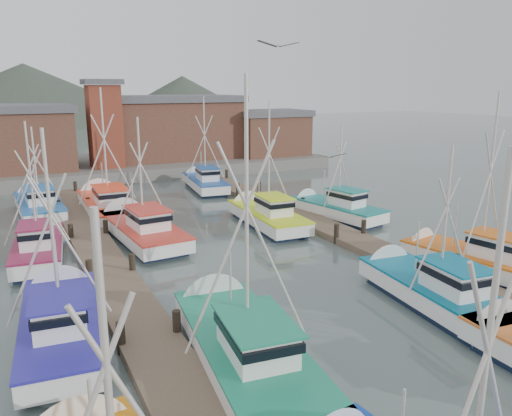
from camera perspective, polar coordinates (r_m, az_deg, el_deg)
name	(u,v)px	position (r m, az deg, el deg)	size (l,w,h in m)	color
ground	(291,292)	(22.92, 4.07, -9.56)	(260.00, 260.00, 0.00)	#4E5E5B
dock_left	(116,283)	(24.12, -15.72, -8.30)	(2.30, 46.00, 1.50)	brown
dock_right	(360,242)	(29.74, 11.78, -3.86)	(2.30, 46.00, 1.50)	brown
quay	(120,166)	(56.76, -15.29, 4.66)	(44.00, 16.00, 1.20)	gray
shed_left	(4,138)	(53.29, -26.83, 7.18)	(12.72, 8.48, 6.20)	brown
shed_center	(171,126)	(57.75, -9.64, 9.19)	(14.84, 9.54, 6.90)	brown
shed_right	(270,132)	(59.27, 1.60, 8.66)	(8.48, 6.36, 5.20)	brown
lookout_tower	(105,123)	(51.95, -16.92, 9.27)	(3.60, 3.60, 8.50)	brown
boat_4	(240,342)	(17.37, -1.82, -15.05)	(4.07, 9.66, 10.23)	#0F1C34
boat_5	(428,288)	(22.73, 19.09, -8.68)	(3.38, 8.60, 7.55)	#0F1C34
boat_6	(62,320)	(20.09, -21.33, -11.89)	(3.49, 8.87, 8.46)	#0F1C34
boat_7	(469,259)	(27.17, 23.12, -5.35)	(3.96, 8.19, 9.44)	#0F1C34
boat_8	(140,228)	(31.15, -13.16, -2.24)	(3.70, 9.72, 8.22)	#0F1C34
boat_9	(264,215)	(33.39, 0.98, -0.80)	(3.53, 8.64, 8.86)	#0F1C34
boat_10	(39,247)	(29.28, -23.54, -4.07)	(3.21, 7.88, 7.94)	#0F1C34
boat_11	(332,208)	(35.65, 8.69, -0.03)	(3.86, 8.13, 7.27)	#0F1C34
boat_12	(107,204)	(38.08, -16.69, 0.44)	(4.02, 10.02, 9.92)	#0F1C34
boat_13	(204,182)	(45.23, -5.98, 2.97)	(3.50, 8.43, 8.89)	#0F1C34
boat_14	(38,205)	(39.61, -23.61, 0.35)	(3.11, 8.96, 7.09)	#0F1C34
gull_near	(279,45)	(16.87, 2.59, 18.12)	(1.55, 0.63, 0.24)	gray
gull_far	(332,156)	(24.20, 8.65, 5.87)	(1.54, 0.66, 0.24)	gray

